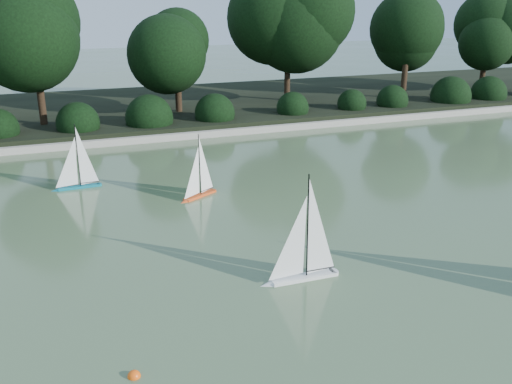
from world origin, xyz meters
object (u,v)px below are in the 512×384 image
at_px(sailboat_teal, 74,178).
at_px(race_buoy, 134,377).
at_px(sailboat_white_a, 298,263).
at_px(sailboat_orange, 197,187).

xyz_separation_m(sailboat_teal, race_buoy, (0.08, -6.54, -0.22)).
distance_m(sailboat_white_a, race_buoy, 2.79).
bearing_deg(sailboat_teal, sailboat_orange, -33.26).
height_order(sailboat_orange, race_buoy, sailboat_orange).
bearing_deg(sailboat_white_a, sailboat_teal, 115.89).
bearing_deg(sailboat_white_a, sailboat_orange, 95.52).
height_order(sailboat_orange, sailboat_teal, sailboat_teal).
distance_m(sailboat_orange, sailboat_teal, 2.59).
relative_size(sailboat_white_a, sailboat_orange, 1.22).
height_order(sailboat_teal, race_buoy, sailboat_teal).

